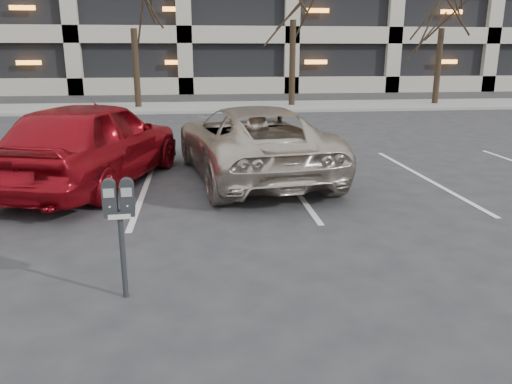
% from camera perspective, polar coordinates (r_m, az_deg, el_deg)
% --- Properties ---
extents(ground, '(140.00, 140.00, 0.00)m').
position_cam_1_polar(ground, '(7.54, -3.48, -3.53)').
color(ground, '#28282B').
rests_on(ground, ground).
extents(sidewalk, '(80.00, 4.00, 0.12)m').
position_cam_1_polar(sidewalk, '(23.24, -5.80, 9.63)').
color(sidewalk, gray).
rests_on(sidewalk, ground).
extents(stall_lines, '(16.90, 5.20, 0.00)m').
position_cam_1_polar(stall_lines, '(9.78, -12.49, 0.68)').
color(stall_lines, silver).
rests_on(stall_lines, ground).
extents(parking_meter, '(0.33, 0.14, 1.25)m').
position_cam_1_polar(parking_meter, '(5.17, -15.35, -1.95)').
color(parking_meter, black).
rests_on(parking_meter, ground).
extents(suv_silver, '(3.19, 5.55, 1.46)m').
position_cam_1_polar(suv_silver, '(10.21, -0.55, 5.83)').
color(suv_silver, beige).
rests_on(suv_silver, ground).
extents(car_red, '(3.29, 5.24, 1.66)m').
position_cam_1_polar(car_red, '(9.98, -18.18, 5.42)').
color(car_red, maroon).
rests_on(car_red, ground).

